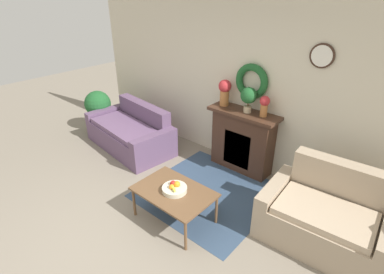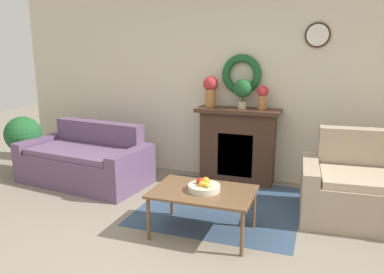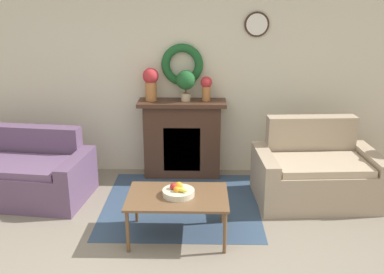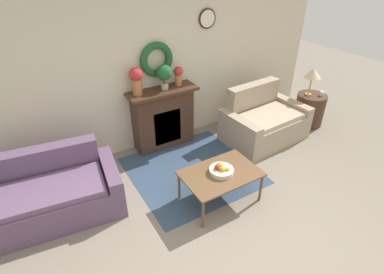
{
  "view_description": "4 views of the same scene",
  "coord_description": "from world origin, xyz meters",
  "px_view_note": "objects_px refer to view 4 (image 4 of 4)",
  "views": [
    {
      "loc": [
        2.33,
        -1.3,
        2.8
      ],
      "look_at": [
        -0.15,
        1.58,
        0.85
      ],
      "focal_mm": 28.0,
      "sensor_mm": 36.0,
      "label": 1
    },
    {
      "loc": [
        1.2,
        -2.43,
        1.81
      ],
      "look_at": [
        -0.21,
        1.56,
        0.82
      ],
      "focal_mm": 35.0,
      "sensor_mm": 36.0,
      "label": 2
    },
    {
      "loc": [
        0.38,
        -3.17,
        2.37
      ],
      "look_at": [
        0.28,
        1.36,
        0.91
      ],
      "focal_mm": 42.0,
      "sensor_mm": 36.0,
      "label": 3
    },
    {
      "loc": [
        -1.74,
        -1.56,
        2.9
      ],
      "look_at": [
        0.07,
        1.46,
        0.72
      ],
      "focal_mm": 28.0,
      "sensor_mm": 36.0,
      "label": 4
    }
  ],
  "objects_px": {
    "fruit_bowl": "(221,170)",
    "table_lamp": "(313,74)",
    "couch_left": "(47,195)",
    "potted_plant_on_mantel": "(164,74)",
    "coffee_table": "(221,175)",
    "side_table_by_loveseat": "(309,110)",
    "vase_on_mantel_left": "(136,79)",
    "mug": "(322,93)",
    "loveseat_right": "(263,122)",
    "vase_on_mantel_right": "(178,75)",
    "fireplace": "(163,118)"
  },
  "relations": [
    {
      "from": "couch_left",
      "to": "side_table_by_loveseat",
      "type": "distance_m",
      "value": 4.74
    },
    {
      "from": "coffee_table",
      "to": "fruit_bowl",
      "type": "relative_size",
      "value": 3.13
    },
    {
      "from": "coffee_table",
      "to": "mug",
      "type": "relative_size",
      "value": 12.39
    },
    {
      "from": "couch_left",
      "to": "side_table_by_loveseat",
      "type": "xyz_separation_m",
      "value": [
        4.74,
        -0.05,
        0.01
      ]
    },
    {
      "from": "loveseat_right",
      "to": "vase_on_mantel_left",
      "type": "xyz_separation_m",
      "value": [
        -2.02,
        0.72,
        0.96
      ]
    },
    {
      "from": "loveseat_right",
      "to": "mug",
      "type": "distance_m",
      "value": 1.3
    },
    {
      "from": "vase_on_mantel_right",
      "to": "potted_plant_on_mantel",
      "type": "xyz_separation_m",
      "value": [
        -0.26,
        -0.02,
        0.07
      ]
    },
    {
      "from": "vase_on_mantel_right",
      "to": "potted_plant_on_mantel",
      "type": "distance_m",
      "value": 0.27
    },
    {
      "from": "side_table_by_loveseat",
      "to": "table_lamp",
      "type": "bearing_deg",
      "value": 141.34
    },
    {
      "from": "fireplace",
      "to": "fruit_bowl",
      "type": "xyz_separation_m",
      "value": [
        0.03,
        -1.63,
        -0.03
      ]
    },
    {
      "from": "table_lamp",
      "to": "potted_plant_on_mantel",
      "type": "bearing_deg",
      "value": 164.91
    },
    {
      "from": "loveseat_right",
      "to": "coffee_table",
      "type": "xyz_separation_m",
      "value": [
        -1.6,
        -0.92,
        0.09
      ]
    },
    {
      "from": "couch_left",
      "to": "mug",
      "type": "distance_m",
      "value": 4.88
    },
    {
      "from": "loveseat_right",
      "to": "side_table_by_loveseat",
      "type": "distance_m",
      "value": 1.13
    },
    {
      "from": "loveseat_right",
      "to": "table_lamp",
      "type": "distance_m",
      "value": 1.27
    },
    {
      "from": "potted_plant_on_mantel",
      "to": "mug",
      "type": "bearing_deg",
      "value": -16.93
    },
    {
      "from": "coffee_table",
      "to": "potted_plant_on_mantel",
      "type": "height_order",
      "value": "potted_plant_on_mantel"
    },
    {
      "from": "couch_left",
      "to": "fruit_bowl",
      "type": "bearing_deg",
      "value": -17.45
    },
    {
      "from": "side_table_by_loveseat",
      "to": "potted_plant_on_mantel",
      "type": "relative_size",
      "value": 1.54
    },
    {
      "from": "mug",
      "to": "vase_on_mantel_left",
      "type": "bearing_deg",
      "value": 164.97
    },
    {
      "from": "fruit_bowl",
      "to": "table_lamp",
      "type": "bearing_deg",
      "value": 18.92
    },
    {
      "from": "fireplace",
      "to": "vase_on_mantel_left",
      "type": "bearing_deg",
      "value": 179.2
    },
    {
      "from": "coffee_table",
      "to": "side_table_by_loveseat",
      "type": "bearing_deg",
      "value": 17.49
    },
    {
      "from": "loveseat_right",
      "to": "mug",
      "type": "relative_size",
      "value": 18.29
    },
    {
      "from": "table_lamp",
      "to": "fireplace",
      "type": "bearing_deg",
      "value": 164.9
    },
    {
      "from": "loveseat_right",
      "to": "fruit_bowl",
      "type": "bearing_deg",
      "value": -153.66
    },
    {
      "from": "fireplace",
      "to": "mug",
      "type": "relative_size",
      "value": 14.12
    },
    {
      "from": "side_table_by_loveseat",
      "to": "potted_plant_on_mantel",
      "type": "xyz_separation_m",
      "value": [
        -2.7,
        0.76,
        0.99
      ]
    },
    {
      "from": "vase_on_mantel_left",
      "to": "coffee_table",
      "type": "bearing_deg",
      "value": -75.59
    },
    {
      "from": "fireplace",
      "to": "couch_left",
      "type": "bearing_deg",
      "value": -160.0
    },
    {
      "from": "loveseat_right",
      "to": "coffee_table",
      "type": "distance_m",
      "value": 1.85
    },
    {
      "from": "table_lamp",
      "to": "vase_on_mantel_left",
      "type": "distance_m",
      "value": 3.18
    },
    {
      "from": "mug",
      "to": "coffee_table",
      "type": "bearing_deg",
      "value": -164.99
    },
    {
      "from": "side_table_by_loveseat",
      "to": "vase_on_mantel_left",
      "type": "bearing_deg",
      "value": 166.03
    },
    {
      "from": "couch_left",
      "to": "vase_on_mantel_left",
      "type": "distance_m",
      "value": 2.01
    },
    {
      "from": "loveseat_right",
      "to": "mug",
      "type": "bearing_deg",
      "value": -10.87
    },
    {
      "from": "side_table_by_loveseat",
      "to": "coffee_table",
      "type": "bearing_deg",
      "value": -162.51
    },
    {
      "from": "loveseat_right",
      "to": "fireplace",
      "type": "bearing_deg",
      "value": 152.56
    },
    {
      "from": "side_table_by_loveseat",
      "to": "potted_plant_on_mantel",
      "type": "distance_m",
      "value": 2.97
    },
    {
      "from": "mug",
      "to": "vase_on_mantel_left",
      "type": "height_order",
      "value": "vase_on_mantel_left"
    },
    {
      "from": "fireplace",
      "to": "potted_plant_on_mantel",
      "type": "xyz_separation_m",
      "value": [
        0.05,
        -0.01,
        0.77
      ]
    },
    {
      "from": "couch_left",
      "to": "vase_on_mantel_right",
      "type": "xyz_separation_m",
      "value": [
        2.3,
        0.73,
        0.93
      ]
    },
    {
      "from": "couch_left",
      "to": "potted_plant_on_mantel",
      "type": "distance_m",
      "value": 2.38
    },
    {
      "from": "table_lamp",
      "to": "side_table_by_loveseat",
      "type": "bearing_deg",
      "value": -38.66
    },
    {
      "from": "fruit_bowl",
      "to": "mug",
      "type": "height_order",
      "value": "mug"
    },
    {
      "from": "fruit_bowl",
      "to": "vase_on_mantel_left",
      "type": "relative_size",
      "value": 0.76
    },
    {
      "from": "fireplace",
      "to": "potted_plant_on_mantel",
      "type": "distance_m",
      "value": 0.77
    },
    {
      "from": "side_table_by_loveseat",
      "to": "table_lamp",
      "type": "xyz_separation_m",
      "value": [
        -0.07,
        0.05,
        0.72
      ]
    },
    {
      "from": "side_table_by_loveseat",
      "to": "table_lamp",
      "type": "distance_m",
      "value": 0.73
    },
    {
      "from": "loveseat_right",
      "to": "coffee_table",
      "type": "height_order",
      "value": "loveseat_right"
    }
  ]
}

